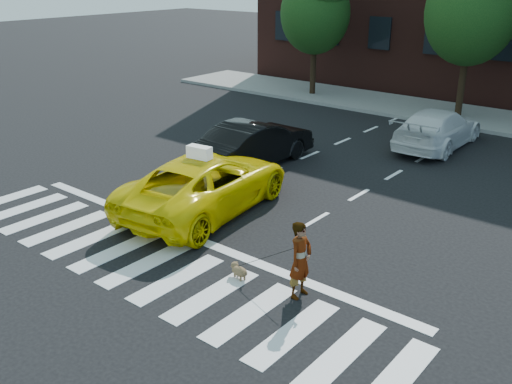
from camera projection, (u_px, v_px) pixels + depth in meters
ground at (146, 264)px, 12.57m from camera, size 120.00×120.00×0.00m
crosswalk at (146, 264)px, 12.57m from camera, size 13.00×2.40×0.01m
stop_line at (197, 239)px, 13.73m from camera, size 12.00×0.30×0.01m
sidewalk_far at (450, 114)px, 25.17m from camera, size 30.00×4.00×0.15m
tree_left at (316, 4)px, 27.29m from camera, size 3.39×3.38×6.50m
tree_mid at (474, 1)px, 22.74m from camera, size 3.69×3.69×7.10m
taxi at (206, 183)px, 15.14m from camera, size 3.22×5.73×1.51m
black_sedan at (256, 143)px, 18.67m from camera, size 1.63×4.54×1.49m
white_suv at (438, 128)px, 20.55m from camera, size 2.05×4.82×1.39m
woman at (300, 260)px, 11.10m from camera, size 0.39×0.59×1.59m
dog at (239, 270)px, 11.97m from camera, size 0.54×0.31×0.31m
taxi_sign at (199, 152)px, 14.66m from camera, size 0.68×0.36×0.32m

